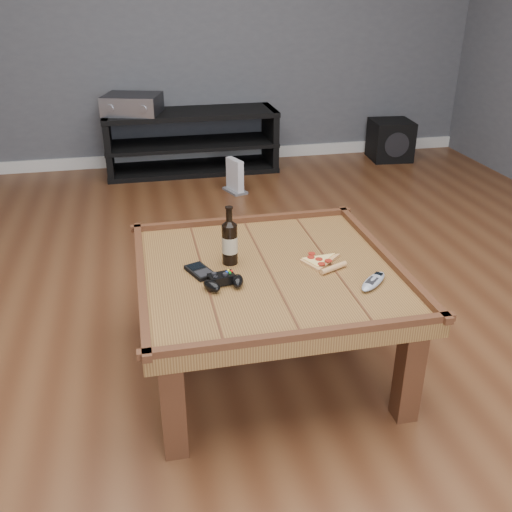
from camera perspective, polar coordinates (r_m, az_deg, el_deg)
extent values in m
plane|color=#4B2815|center=(2.45, 1.13, -10.67)|extent=(6.00, 6.00, 0.00)
cube|color=silver|center=(5.12, -6.66, 9.81)|extent=(5.00, 0.02, 0.10)
cube|color=brown|center=(2.23, 1.22, -1.97)|extent=(1.00, 1.00, 0.06)
cube|color=#3E2210|center=(1.96, -8.31, -14.71)|extent=(0.08, 0.08, 0.39)
cube|color=#3E2210|center=(2.15, 15.03, -11.27)|extent=(0.08, 0.08, 0.39)
cube|color=#3E2210|center=(2.66, -9.81, -2.97)|extent=(0.08, 0.08, 0.39)
cube|color=#3E2210|center=(2.80, 7.58, -1.22)|extent=(0.08, 0.08, 0.39)
cube|color=#3E2210|center=(2.64, -1.20, 3.68)|extent=(1.03, 0.03, 0.03)
cube|color=#3E2210|center=(1.81, 4.81, -7.85)|extent=(1.03, 0.03, 0.03)
cube|color=#3E2210|center=(2.36, 12.77, 0.16)|extent=(0.03, 1.03, 0.03)
cube|color=#3E2210|center=(2.16, -11.40, -2.22)|extent=(0.03, 1.03, 0.03)
cube|color=black|center=(4.79, -6.60, 13.98)|extent=(1.40, 0.45, 0.04)
cube|color=black|center=(4.85, -6.45, 11.09)|extent=(1.40, 0.45, 0.03)
cube|color=black|center=(4.90, -6.33, 8.72)|extent=(1.40, 0.45, 0.04)
cube|color=black|center=(4.82, -14.53, 10.60)|extent=(0.05, 0.44, 0.50)
cube|color=black|center=(4.95, 1.42, 11.80)|extent=(0.05, 0.44, 0.50)
cylinder|color=black|center=(2.23, -2.64, 1.18)|extent=(0.06, 0.06, 0.16)
cone|color=black|center=(2.19, -2.69, 3.45)|extent=(0.06, 0.06, 0.03)
cylinder|color=black|center=(2.18, -2.71, 4.14)|extent=(0.02, 0.02, 0.06)
cylinder|color=black|center=(2.17, -2.72, 4.87)|extent=(0.03, 0.03, 0.01)
cylinder|color=#BBB087|center=(2.23, -2.64, 1.18)|extent=(0.06, 0.06, 0.07)
cube|color=black|center=(2.10, -3.46, -2.25)|extent=(0.10, 0.08, 0.03)
ellipsoid|color=black|center=(2.06, -4.45, -2.99)|extent=(0.08, 0.09, 0.04)
ellipsoid|color=black|center=(2.09, -1.85, -2.49)|extent=(0.06, 0.09, 0.04)
cylinder|color=black|center=(2.09, -4.22, -1.79)|extent=(0.02, 0.02, 0.01)
cylinder|color=black|center=(2.09, -3.10, -1.85)|extent=(0.02, 0.02, 0.01)
cylinder|color=yellow|center=(2.11, -2.78, -1.47)|extent=(0.01, 0.01, 0.01)
cylinder|color=red|center=(2.11, -2.46, -1.53)|extent=(0.01, 0.01, 0.01)
cylinder|color=#0C33CC|center=(2.10, -2.93, -1.62)|extent=(0.01, 0.01, 0.01)
cylinder|color=#0C9919|center=(2.10, -2.61, -1.68)|extent=(0.01, 0.01, 0.01)
cylinder|color=tan|center=(2.22, 7.76, -1.18)|extent=(0.12, 0.07, 0.02)
cylinder|color=maroon|center=(2.23, 6.57, -0.78)|extent=(0.03, 0.03, 0.00)
cylinder|color=maroon|center=(2.26, 7.25, -0.46)|extent=(0.03, 0.03, 0.00)
cylinder|color=maroon|center=(2.27, 6.32, -0.31)|extent=(0.03, 0.03, 0.00)
cylinder|color=maroon|center=(2.28, 5.52, -0.11)|extent=(0.03, 0.03, 0.00)
cylinder|color=maroon|center=(2.31, 5.60, 0.25)|extent=(0.03, 0.03, 0.00)
cube|color=black|center=(2.19, -5.63, -1.54)|extent=(0.11, 0.15, 0.02)
cube|color=black|center=(2.21, -6.04, -1.02)|extent=(0.07, 0.07, 0.00)
cube|color=black|center=(2.16, -5.23, -1.67)|extent=(0.07, 0.07, 0.00)
ellipsoid|color=#92989F|center=(2.14, 11.65, -2.50)|extent=(0.16, 0.16, 0.03)
cube|color=black|center=(2.18, 12.17, -1.74)|extent=(0.03, 0.03, 0.00)
cube|color=black|center=(2.12, 11.52, -2.40)|extent=(0.06, 0.06, 0.00)
cube|color=black|center=(4.75, -12.24, 14.63)|extent=(0.51, 0.45, 0.15)
cube|color=#A3A5AC|center=(4.59, -12.84, 14.19)|extent=(0.41, 0.13, 0.15)
cylinder|color=#A3A5AC|center=(4.62, -14.44, 14.10)|extent=(0.06, 0.03, 0.06)
cylinder|color=#A3A5AC|center=(4.54, -11.27, 14.22)|extent=(0.06, 0.03, 0.06)
cube|color=black|center=(5.31, 13.28, 11.23)|extent=(0.37, 0.37, 0.34)
cylinder|color=black|center=(5.15, 13.91, 10.73)|extent=(0.22, 0.03, 0.22)
cube|color=slate|center=(4.38, -2.10, 6.56)|extent=(0.18, 0.23, 0.02)
cube|color=white|center=(4.33, -2.13, 8.14)|extent=(0.11, 0.19, 0.24)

